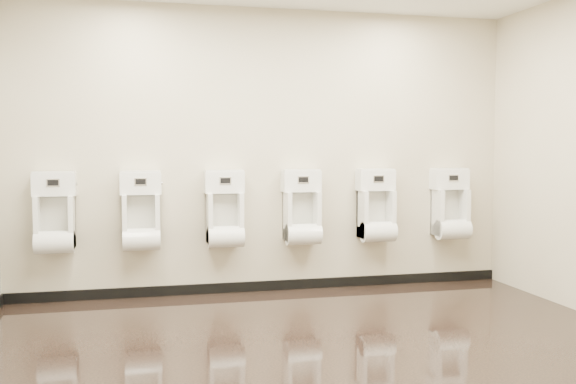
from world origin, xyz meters
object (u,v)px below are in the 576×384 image
at_px(urinal_2, 225,215).
at_px(urinal_4, 376,211).
at_px(urinal_1, 141,217).
at_px(urinal_0, 55,219).
at_px(urinal_3, 302,213).
at_px(urinal_5, 451,209).

relative_size(urinal_2, urinal_4, 1.00).
relative_size(urinal_1, urinal_2, 1.00).
distance_m(urinal_0, urinal_3, 2.32).
xyz_separation_m(urinal_3, urinal_5, (1.61, 0.00, 0.00)).
height_order(urinal_2, urinal_3, same).
relative_size(urinal_1, urinal_3, 1.00).
distance_m(urinal_0, urinal_4, 3.11).
xyz_separation_m(urinal_2, urinal_3, (0.77, 0.00, 0.00)).
bearing_deg(urinal_4, urinal_3, 180.00).
distance_m(urinal_1, urinal_4, 2.34).
bearing_deg(urinal_5, urinal_4, 180.00).
height_order(urinal_4, urinal_5, same).
bearing_deg(urinal_4, urinal_2, 180.00).
bearing_deg(urinal_1, urinal_4, 0.00).
height_order(urinal_1, urinal_3, same).
bearing_deg(urinal_3, urinal_5, 0.00).
relative_size(urinal_3, urinal_5, 1.00).
xyz_separation_m(urinal_3, urinal_4, (0.78, 0.00, 0.00)).
relative_size(urinal_2, urinal_5, 1.00).
bearing_deg(urinal_3, urinal_4, 0.00).
xyz_separation_m(urinal_2, urinal_4, (1.55, 0.00, 0.00)).
bearing_deg(urinal_2, urinal_0, 180.00).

